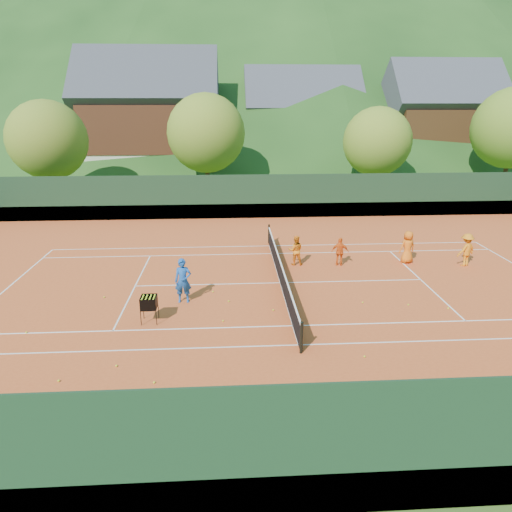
{
  "coord_description": "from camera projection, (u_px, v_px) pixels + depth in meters",
  "views": [
    {
      "loc": [
        -2.22,
        -18.75,
        7.7
      ],
      "look_at": [
        -1.09,
        0.0,
        1.31
      ],
      "focal_mm": 32.0,
      "sensor_mm": 36.0,
      "label": 1
    }
  ],
  "objects": [
    {
      "name": "tennis_ball_20",
      "position": [
        104.0,
        297.0,
        18.75
      ],
      "size": [
        0.07,
        0.07,
        0.07
      ],
      "primitive_type": "sphere",
      "color": "#C4DA24",
      "rests_on": "clay_court"
    },
    {
      "name": "tennis_ball_2",
      "position": [
        448.0,
        308.0,
        17.75
      ],
      "size": [
        0.07,
        0.07,
        0.07
      ],
      "primitive_type": "sphere",
      "color": "#C4DA24",
      "rests_on": "clay_court"
    },
    {
      "name": "tennis_ball_15",
      "position": [
        408.0,
        305.0,
        18.05
      ],
      "size": [
        0.07,
        0.07,
        0.07
      ],
      "primitive_type": "sphere",
      "color": "#C4DA24",
      "rests_on": "clay_court"
    },
    {
      "name": "tennis_ball_10",
      "position": [
        223.0,
        321.0,
        16.73
      ],
      "size": [
        0.07,
        0.07,
        0.07
      ],
      "primitive_type": "sphere",
      "color": "#C4DA24",
      "rests_on": "clay_court"
    },
    {
      "name": "student_d",
      "position": [
        466.0,
        250.0,
        22.2
      ],
      "size": [
        1.21,
        0.98,
        1.63
      ],
      "primitive_type": "imported",
      "rotation": [
        0.0,
        0.0,
        3.56
      ],
      "color": "orange",
      "rests_on": "clay_court"
    },
    {
      "name": "tennis_ball_4",
      "position": [
        402.0,
        405.0,
        12.09
      ],
      "size": [
        0.07,
        0.07,
        0.07
      ],
      "primitive_type": "sphere",
      "color": "#C4DA24",
      "rests_on": "clay_court"
    },
    {
      "name": "tennis_ball_8",
      "position": [
        371.0,
        417.0,
        11.63
      ],
      "size": [
        0.07,
        0.07,
        0.07
      ],
      "primitive_type": "sphere",
      "color": "#C4DA24",
      "rests_on": "clay_court"
    },
    {
      "name": "ball_hopper",
      "position": [
        149.0,
        303.0,
        16.51
      ],
      "size": [
        0.57,
        0.57,
        1.0
      ],
      "color": "black",
      "rests_on": "clay_court"
    },
    {
      "name": "student_a",
      "position": [
        296.0,
        250.0,
        22.36
      ],
      "size": [
        0.76,
        0.62,
        1.48
      ],
      "primitive_type": "imported",
      "rotation": [
        0.0,
        0.0,
        3.06
      ],
      "color": "orange",
      "rests_on": "clay_court"
    },
    {
      "name": "tennis_ball_6",
      "position": [
        59.0,
        381.0,
        13.14
      ],
      "size": [
        0.07,
        0.07,
        0.07
      ],
      "primitive_type": "sphere",
      "color": "#C4DA24",
      "rests_on": "clay_court"
    },
    {
      "name": "perimeter_fence",
      "position": [
        281.0,
        256.0,
        19.92
      ],
      "size": [
        40.4,
        24.24,
        3.0
      ],
      "color": "black",
      "rests_on": "clay_court"
    },
    {
      "name": "chalet_mid",
      "position": [
        301.0,
        127.0,
        51.19
      ],
      "size": [
        12.65,
        8.82,
        11.45
      ],
      "color": "beige",
      "rests_on": "ground"
    },
    {
      "name": "tennis_ball_1",
      "position": [
        229.0,
        301.0,
        18.37
      ],
      "size": [
        0.07,
        0.07,
        0.07
      ],
      "primitive_type": "sphere",
      "color": "#C4DA24",
      "rests_on": "clay_court"
    },
    {
      "name": "tennis_ball_11",
      "position": [
        154.0,
        382.0,
        13.06
      ],
      "size": [
        0.07,
        0.07,
        0.07
      ],
      "primitive_type": "sphere",
      "color": "#C4DA24",
      "rests_on": "clay_court"
    },
    {
      "name": "student_c",
      "position": [
        408.0,
        247.0,
        22.6
      ],
      "size": [
        0.9,
        0.69,
        1.64
      ],
      "primitive_type": "imported",
      "rotation": [
        0.0,
        0.0,
        3.37
      ],
      "color": "orange",
      "rests_on": "clay_court"
    },
    {
      "name": "tennis_ball_18",
      "position": [
        116.0,
        366.0,
        13.89
      ],
      "size": [
        0.07,
        0.07,
        0.07
      ],
      "primitive_type": "sphere",
      "color": "#C4DA24",
      "rests_on": "clay_court"
    },
    {
      "name": "tennis_ball_19",
      "position": [
        363.0,
        302.0,
        18.26
      ],
      "size": [
        0.07,
        0.07,
        0.07
      ],
      "primitive_type": "sphere",
      "color": "#C4DA24",
      "rests_on": "clay_court"
    },
    {
      "name": "student_b",
      "position": [
        340.0,
        252.0,
        22.27
      ],
      "size": [
        0.88,
        0.51,
        1.41
      ],
      "primitive_type": "imported",
      "rotation": [
        0.0,
        0.0,
        2.92
      ],
      "color": "#EE5C15",
      "rests_on": "clay_court"
    },
    {
      "name": "ground",
      "position": [
        280.0,
        283.0,
        20.33
      ],
      "size": [
        400.0,
        400.0,
        0.0
      ],
      "primitive_type": "plane",
      "color": "#31531A",
      "rests_on": "ground"
    },
    {
      "name": "coach",
      "position": [
        183.0,
        281.0,
        18.12
      ],
      "size": [
        0.67,
        0.44,
        1.82
      ],
      "primitive_type": "imported",
      "rotation": [
        0.0,
        0.0,
        0.01
      ],
      "color": "#184C9C",
      "rests_on": "clay_court"
    },
    {
      "name": "tennis_ball_12",
      "position": [
        365.0,
        356.0,
        14.39
      ],
      "size": [
        0.07,
        0.07,
        0.07
      ],
      "primitive_type": "sphere",
      "color": "#C4DA24",
      "rests_on": "clay_court"
    },
    {
      "name": "tree_c",
      "position": [
        377.0,
        142.0,
        37.39
      ],
      "size": [
        5.6,
        5.6,
        7.35
      ],
      "color": "#412A1A",
      "rests_on": "ground"
    },
    {
      "name": "clay_court",
      "position": [
        280.0,
        283.0,
        20.33
      ],
      "size": [
        40.0,
        24.0,
        0.02
      ],
      "primitive_type": "cube",
      "color": "#C34B1F",
      "rests_on": "ground"
    },
    {
      "name": "tennis_ball_7",
      "position": [
        9.0,
        418.0,
        11.6
      ],
      "size": [
        0.07,
        0.07,
        0.07
      ],
      "primitive_type": "sphere",
      "color": "#C4DA24",
      "rests_on": "clay_court"
    },
    {
      "name": "tennis_ball_17",
      "position": [
        273.0,
        310.0,
        17.59
      ],
      "size": [
        0.07,
        0.07,
        0.07
      ],
      "primitive_type": "sphere",
      "color": "#C4DA24",
      "rests_on": "clay_court"
    },
    {
      "name": "tree_b",
      "position": [
        206.0,
        133.0,
        37.33
      ],
      "size": [
        6.4,
        6.4,
        8.4
      ],
      "color": "#402719",
      "rests_on": "ground"
    },
    {
      "name": "tennis_ball_13",
      "position": [
        26.0,
        332.0,
        15.9
      ],
      "size": [
        0.07,
        0.07,
        0.07
      ],
      "primitive_type": "sphere",
      "color": "#C4DA24",
      "rests_on": "clay_court"
    },
    {
      "name": "tennis_ball_5",
      "position": [
        213.0,
        292.0,
        19.3
      ],
      "size": [
        0.07,
        0.07,
        0.07
      ],
      "primitive_type": "sphere",
      "color": "#C4DA24",
      "rests_on": "clay_court"
    },
    {
      "name": "chalet_left",
      "position": [
        151.0,
        122.0,
        46.29
      ],
      "size": [
        13.8,
        9.93,
        12.92
      ],
      "color": "beige",
      "rests_on": "ground"
    },
    {
      "name": "tree_a",
      "position": [
        48.0,
        140.0,
        34.86
      ],
      "size": [
        6.0,
        6.0,
        7.88
      ],
      "color": "#41291A",
      "rests_on": "ground"
    },
    {
      "name": "chalet_right",
      "position": [
        438.0,
        125.0,
        48.12
      ],
      "size": [
        11.5,
        8.82,
        11.91
      ],
      "color": "beige",
      "rests_on": "ground"
    },
    {
      "name": "tennis_ball_14",
      "position": [
        345.0,
        384.0,
        13.0
      ],
      "size": [
        0.07,
        0.07,
        0.07
      ],
      "primitive_type": "sphere",
      "color": "#C4DA24",
      "rests_on": "clay_court"
    },
    {
      "name": "court_lines",
      "position": [
        280.0,
        283.0,
        20.32
      ],
      "size": [
        23.83,
        11.03,
        0.0
      ],
      "color": "white",
      "rests_on": "clay_court"
    },
    {
      "name": "tennis_net",
      "position": [
        281.0,
        272.0,
        20.16
      ],
      "size": [
        0.1,
        12.07,
        1.1
      ],
      "color": "black",
      "rests_on": "clay_court"
    },
    {
      "name": "tennis_ball_3",
      "position": [
        278.0,
        389.0,
        12.79
      ],
      "size": [
        0.07,
        0.07,
        0.07
      ],
      "primitive_type": "sphere",
      "color": "#C4DA24",
      "rests_on": "clay_court"
    },
    {
      "name": "tennis_ball_16",
      "position": [
        494.0,
        414.0,
        11.76
      ],
      "size": [
        0.07,
        0.07,
        0.07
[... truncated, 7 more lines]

